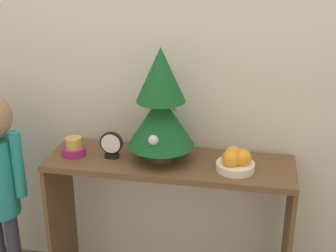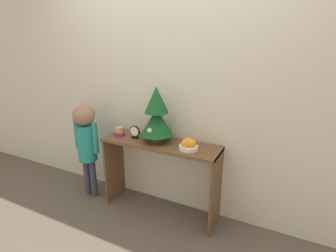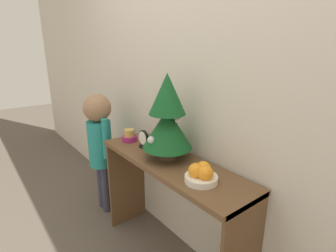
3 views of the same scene
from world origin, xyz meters
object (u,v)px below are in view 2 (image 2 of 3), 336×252
object	(u,v)px
singing_bowl	(119,132)
fruit_bowl	(189,145)
mini_tree	(157,115)
child_figure	(86,137)
desk_clock	(135,132)

from	to	relation	value
singing_bowl	fruit_bowl	bearing A→B (deg)	-1.11
mini_tree	singing_bowl	xyz separation A→B (m)	(-0.42, -0.03, -0.23)
fruit_bowl	child_figure	distance (m)	1.17
singing_bowl	child_figure	distance (m)	0.41
mini_tree	desk_clock	size ratio (longest dim) A/B	4.13
singing_bowl	child_figure	bearing A→B (deg)	-169.65
mini_tree	singing_bowl	size ratio (longest dim) A/B	4.79
mini_tree	fruit_bowl	bearing A→B (deg)	-7.65
child_figure	desk_clock	bearing A→B (deg)	7.61
desk_clock	fruit_bowl	bearing A→B (deg)	-2.02
fruit_bowl	child_figure	xyz separation A→B (m)	(-1.16, -0.06, -0.10)
mini_tree	desk_clock	world-z (taller)	mini_tree
mini_tree	child_figure	xyz separation A→B (m)	(-0.81, -0.10, -0.33)
fruit_bowl	singing_bowl	size ratio (longest dim) A/B	1.55
mini_tree	desk_clock	distance (m)	0.31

